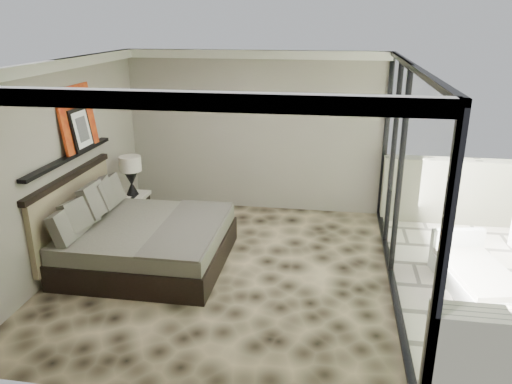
# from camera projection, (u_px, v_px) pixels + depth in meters

# --- Properties ---
(floor) EXTENTS (5.00, 5.00, 0.00)m
(floor) POSITION_uv_depth(u_px,v_px,m) (225.00, 270.00, 6.90)
(floor) COLOR black
(floor) RESTS_ON ground
(ceiling) EXTENTS (4.50, 5.00, 0.02)m
(ceiling) POSITION_uv_depth(u_px,v_px,m) (221.00, 63.00, 5.98)
(ceiling) COLOR silver
(ceiling) RESTS_ON back_wall
(back_wall) EXTENTS (4.50, 0.02, 2.80)m
(back_wall) POSITION_uv_depth(u_px,v_px,m) (255.00, 132.00, 8.76)
(back_wall) COLOR gray
(back_wall) RESTS_ON floor
(left_wall) EXTENTS (0.02, 5.00, 2.80)m
(left_wall) POSITION_uv_depth(u_px,v_px,m) (62.00, 166.00, 6.78)
(left_wall) COLOR gray
(left_wall) RESTS_ON floor
(glass_wall) EXTENTS (0.08, 5.00, 2.80)m
(glass_wall) POSITION_uv_depth(u_px,v_px,m) (403.00, 183.00, 6.10)
(glass_wall) COLOR white
(glass_wall) RESTS_ON floor
(picture_ledge) EXTENTS (0.12, 2.20, 0.05)m
(picture_ledge) POSITION_uv_depth(u_px,v_px,m) (69.00, 157.00, 6.83)
(picture_ledge) COLOR black
(picture_ledge) RESTS_ON left_wall
(bed) EXTENTS (2.19, 2.12, 1.21)m
(bed) POSITION_uv_depth(u_px,v_px,m) (141.00, 239.00, 7.03)
(bed) COLOR black
(bed) RESTS_ON floor
(nightstand) EXTENTS (0.61, 0.61, 0.57)m
(nightstand) POSITION_uv_depth(u_px,v_px,m) (130.00, 208.00, 8.38)
(nightstand) COLOR black
(nightstand) RESTS_ON floor
(table_lamp) EXTENTS (0.36, 0.36, 0.66)m
(table_lamp) POSITION_uv_depth(u_px,v_px,m) (131.00, 170.00, 8.19)
(table_lamp) COLOR black
(table_lamp) RESTS_ON nightstand
(abstract_canvas) EXTENTS (0.13, 0.90, 0.90)m
(abstract_canvas) POSITION_uv_depth(u_px,v_px,m) (77.00, 118.00, 7.01)
(abstract_canvas) COLOR #A4110E
(abstract_canvas) RESTS_ON picture_ledge
(framed_print) EXTENTS (0.11, 0.50, 0.60)m
(framed_print) POSITION_uv_depth(u_px,v_px,m) (81.00, 129.00, 7.02)
(framed_print) COLOR black
(framed_print) RESTS_ON picture_ledge
(lounger) EXTENTS (1.01, 1.57, 0.57)m
(lounger) POSITION_uv_depth(u_px,v_px,m) (476.00, 277.00, 6.36)
(lounger) COLOR silver
(lounger) RESTS_ON terrace_slab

